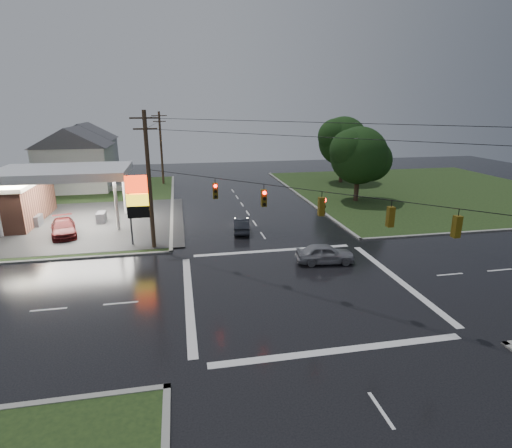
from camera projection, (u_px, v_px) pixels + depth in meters
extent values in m
plane|color=black|center=(298.00, 288.00, 25.78)|extent=(120.00, 120.00, 0.00)
cube|color=black|center=(13.00, 208.00, 45.45)|extent=(36.00, 36.00, 0.08)
cube|color=black|center=(425.00, 191.00, 54.99)|extent=(36.00, 36.00, 0.08)
cube|color=#2D2D2D|center=(48.00, 225.00, 39.01)|extent=(26.00, 18.00, 0.02)
cylinder|color=silver|center=(116.00, 205.00, 36.79)|extent=(0.30, 0.30, 5.00)
cylinder|color=silver|center=(22.00, 196.00, 40.60)|extent=(0.30, 0.30, 5.00)
cylinder|color=silver|center=(124.00, 192.00, 42.43)|extent=(0.30, 0.30, 5.00)
cube|color=silver|center=(63.00, 172.00, 37.92)|extent=(12.00, 8.00, 0.80)
cube|color=white|center=(64.00, 177.00, 38.04)|extent=(11.40, 7.40, 0.04)
cube|color=#59595E|center=(37.00, 221.00, 38.70)|extent=(0.80, 1.60, 1.10)
cube|color=#59595E|center=(102.00, 218.00, 39.80)|extent=(0.80, 1.60, 1.10)
cylinder|color=#59595E|center=(130.00, 211.00, 32.73)|extent=(0.16, 0.16, 6.00)
cylinder|color=#59595E|center=(150.00, 210.00, 33.02)|extent=(0.16, 0.16, 6.00)
cube|color=#F62E0D|center=(138.00, 184.00, 32.24)|extent=(2.00, 0.35, 1.40)
cube|color=yellow|center=(139.00, 200.00, 32.62)|extent=(2.00, 0.35, 1.00)
cube|color=black|center=(140.00, 212.00, 32.90)|extent=(2.00, 0.35, 1.00)
cylinder|color=#382619|center=(149.00, 182.00, 31.40)|extent=(0.32, 0.32, 11.00)
cube|color=#382619|center=(144.00, 118.00, 30.00)|extent=(2.20, 0.12, 0.12)
cube|color=#382619|center=(145.00, 129.00, 30.23)|extent=(1.80, 0.12, 0.12)
cylinder|color=#382619|center=(161.00, 149.00, 58.28)|extent=(0.32, 0.32, 10.50)
cube|color=#382619|center=(159.00, 116.00, 56.95)|extent=(2.20, 0.12, 0.12)
cube|color=#382619|center=(159.00, 121.00, 57.18)|extent=(1.80, 0.12, 0.12)
cube|color=#59470C|center=(215.00, 191.00, 27.78)|extent=(0.34, 0.34, 1.10)
cylinder|color=#FF0C07|center=(215.00, 186.00, 27.48)|extent=(0.22, 0.08, 0.22)
cube|color=#59470C|center=(264.00, 198.00, 25.62)|extent=(0.34, 0.34, 1.10)
cylinder|color=#FF0C07|center=(265.00, 193.00, 25.32)|extent=(0.22, 0.08, 0.22)
cube|color=#59470C|center=(321.00, 207.00, 23.46)|extent=(0.34, 0.34, 1.10)
cylinder|color=#FF0C07|center=(325.00, 200.00, 23.39)|extent=(0.08, 0.22, 0.22)
cube|color=#59470C|center=(390.00, 217.00, 21.30)|extent=(0.34, 0.34, 1.10)
cylinder|color=#FF0C07|center=(389.00, 209.00, 21.38)|extent=(0.22, 0.08, 0.22)
cube|color=#59470C|center=(457.00, 227.00, 19.58)|extent=(0.34, 0.34, 1.10)
cylinder|color=#FF0C07|center=(455.00, 218.00, 19.66)|extent=(0.22, 0.08, 0.22)
cube|color=silver|center=(76.00, 168.00, 54.93)|extent=(9.00, 8.00, 6.00)
cube|color=gray|center=(118.00, 185.00, 56.65)|extent=(1.60, 4.80, 0.80)
cube|color=silver|center=(87.00, 158.00, 66.04)|extent=(9.00, 8.00, 6.00)
cube|color=gray|center=(122.00, 172.00, 67.75)|extent=(1.60, 4.80, 0.80)
cylinder|color=black|center=(357.00, 181.00, 48.32)|extent=(0.56, 0.56, 5.04)
sphere|color=black|center=(359.00, 156.00, 47.45)|extent=(6.80, 6.80, 6.80)
sphere|color=black|center=(371.00, 160.00, 48.22)|extent=(5.10, 5.10, 5.10)
sphere|color=black|center=(350.00, 150.00, 46.62)|extent=(4.76, 4.76, 4.76)
cylinder|color=black|center=(342.00, 164.00, 60.08)|extent=(0.56, 0.56, 5.60)
sphere|color=black|center=(343.00, 141.00, 59.11)|extent=(7.20, 7.20, 7.20)
sphere|color=black|center=(353.00, 146.00, 59.92)|extent=(5.40, 5.40, 5.40)
sphere|color=black|center=(335.00, 136.00, 58.24)|extent=(5.04, 5.04, 5.04)
imported|color=black|center=(242.00, 225.00, 37.00)|extent=(1.97, 4.17, 1.32)
imported|color=gray|center=(325.00, 253.00, 29.67)|extent=(4.47, 2.21, 1.46)
imported|color=#5C1515|center=(63.00, 228.00, 35.95)|extent=(3.29, 5.38, 1.46)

